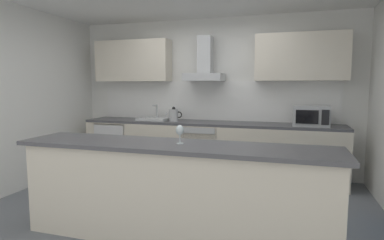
{
  "coord_description": "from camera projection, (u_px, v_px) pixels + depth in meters",
  "views": [
    {
      "loc": [
        1.24,
        -3.49,
        1.49
      ],
      "look_at": [
        0.06,
        0.37,
        1.05
      ],
      "focal_mm": 29.75,
      "sensor_mm": 36.0,
      "label": 1
    }
  ],
  "objects": [
    {
      "name": "ground",
      "position": [
        178.0,
        210.0,
        3.84
      ],
      "size": [
        5.74,
        4.55,
        0.02
      ],
      "primitive_type": "cube",
      "color": "slate"
    },
    {
      "name": "wall_back",
      "position": [
        213.0,
        96.0,
        5.44
      ],
      "size": [
        5.74,
        0.12,
        2.6
      ],
      "primitive_type": "cube",
      "color": "white",
      "rests_on": "ground"
    },
    {
      "name": "wall_left",
      "position": [
        12.0,
        99.0,
        4.4
      ],
      "size": [
        0.12,
        4.55,
        2.6
      ],
      "primitive_type": "cube",
      "color": "white",
      "rests_on": "ground"
    },
    {
      "name": "backsplash_tile",
      "position": [
        212.0,
        101.0,
        5.38
      ],
      "size": [
        4.03,
        0.02,
        0.66
      ],
      "primitive_type": "cube",
      "color": "white"
    },
    {
      "name": "counter_back",
      "position": [
        208.0,
        149.0,
        5.17
      ],
      "size": [
        4.17,
        0.6,
        0.9
      ],
      "color": "beige",
      "rests_on": "ground"
    },
    {
      "name": "counter_island",
      "position": [
        173.0,
        192.0,
        3.04
      ],
      "size": [
        3.05,
        0.64,
        0.94
      ],
      "color": "beige",
      "rests_on": "ground"
    },
    {
      "name": "upper_cabinets",
      "position": [
        211.0,
        59.0,
        5.16
      ],
      "size": [
        4.12,
        0.32,
        0.7
      ],
      "color": "beige"
    },
    {
      "name": "oven",
      "position": [
        202.0,
        149.0,
        5.17
      ],
      "size": [
        0.6,
        0.62,
        0.8
      ],
      "color": "slate",
      "rests_on": "ground"
    },
    {
      "name": "refrigerator",
      "position": [
        118.0,
        146.0,
        5.62
      ],
      "size": [
        0.58,
        0.6,
        0.85
      ],
      "color": "white",
      "rests_on": "ground"
    },
    {
      "name": "microwave",
      "position": [
        311.0,
        116.0,
        4.61
      ],
      "size": [
        0.5,
        0.38,
        0.3
      ],
      "color": "#B7BABC",
      "rests_on": "counter_back"
    },
    {
      "name": "sink",
      "position": [
        154.0,
        119.0,
        5.38
      ],
      "size": [
        0.5,
        0.4,
        0.26
      ],
      "color": "silver",
      "rests_on": "counter_back"
    },
    {
      "name": "kettle",
      "position": [
        174.0,
        115.0,
        5.22
      ],
      "size": [
        0.29,
        0.15,
        0.24
      ],
      "color": "#B7BABC",
      "rests_on": "counter_back"
    },
    {
      "name": "range_hood",
      "position": [
        205.0,
        67.0,
        5.15
      ],
      "size": [
        0.62,
        0.45,
        0.72
      ],
      "color": "#B7BABC"
    },
    {
      "name": "wine_glass",
      "position": [
        180.0,
        131.0,
        2.98
      ],
      "size": [
        0.08,
        0.08,
        0.18
      ],
      "color": "silver",
      "rests_on": "counter_island"
    }
  ]
}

